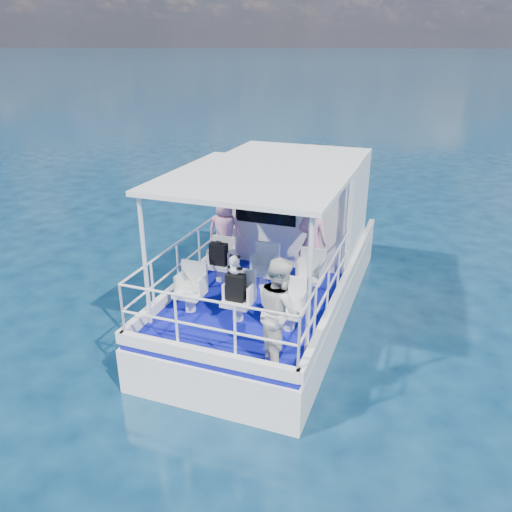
{
  "coord_description": "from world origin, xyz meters",
  "views": [
    {
      "loc": [
        2.83,
        -7.93,
        5.2
      ],
      "look_at": [
        0.07,
        -0.4,
        1.8
      ],
      "focal_mm": 35.0,
      "sensor_mm": 36.0,
      "label": 1
    }
  ],
  "objects": [
    {
      "name": "ground",
      "position": [
        0.0,
        0.0,
        0.0
      ],
      "size": [
        2000.0,
        2000.0,
        0.0
      ],
      "primitive_type": "plane",
      "color": "#071F37",
      "rests_on": "ground"
    },
    {
      "name": "hull",
      "position": [
        0.0,
        1.0,
        0.0
      ],
      "size": [
        3.0,
        7.0,
        1.6
      ],
      "primitive_type": "cube",
      "color": "white",
      "rests_on": "ground"
    },
    {
      "name": "deck",
      "position": [
        0.0,
        1.0,
        0.85
      ],
      "size": [
        2.9,
        6.9,
        0.1
      ],
      "primitive_type": "cube",
      "color": "#0A0C8D",
      "rests_on": "hull"
    },
    {
      "name": "cabin",
      "position": [
        0.0,
        2.3,
        2.0
      ],
      "size": [
        2.85,
        2.0,
        2.2
      ],
      "primitive_type": "cube",
      "color": "white",
      "rests_on": "deck"
    },
    {
      "name": "canopy",
      "position": [
        0.0,
        -0.2,
        3.14
      ],
      "size": [
        3.0,
        3.2,
        0.08
      ],
      "primitive_type": "cube",
      "color": "white",
      "rests_on": "cabin"
    },
    {
      "name": "canopy_posts",
      "position": [
        0.0,
        -0.25,
        2.0
      ],
      "size": [
        2.77,
        2.97,
        2.2
      ],
      "color": "white",
      "rests_on": "deck"
    },
    {
      "name": "railings",
      "position": [
        0.0,
        -0.58,
        1.4
      ],
      "size": [
        2.84,
        3.59,
        1.0
      ],
      "primitive_type": null,
      "color": "white",
      "rests_on": "deck"
    },
    {
      "name": "seat_port_fwd",
      "position": [
        -0.9,
        0.2,
        1.09
      ],
      "size": [
        0.48,
        0.46,
        0.38
      ],
      "primitive_type": "cube",
      "color": "silver",
      "rests_on": "deck"
    },
    {
      "name": "seat_center_fwd",
      "position": [
        0.0,
        0.2,
        1.09
      ],
      "size": [
        0.48,
        0.46,
        0.38
      ],
      "primitive_type": "cube",
      "color": "silver",
      "rests_on": "deck"
    },
    {
      "name": "seat_stbd_fwd",
      "position": [
        0.9,
        0.2,
        1.09
      ],
      "size": [
        0.48,
        0.46,
        0.38
      ],
      "primitive_type": "cube",
      "color": "silver",
      "rests_on": "deck"
    },
    {
      "name": "seat_port_aft",
      "position": [
        -0.9,
        -1.1,
        1.09
      ],
      "size": [
        0.48,
        0.46,
        0.38
      ],
      "primitive_type": "cube",
      "color": "silver",
      "rests_on": "deck"
    },
    {
      "name": "seat_center_aft",
      "position": [
        0.0,
        -1.1,
        1.09
      ],
      "size": [
        0.48,
        0.46,
        0.38
      ],
      "primitive_type": "cube",
      "color": "silver",
      "rests_on": "deck"
    },
    {
      "name": "seat_stbd_aft",
      "position": [
        0.9,
        -1.1,
        1.09
      ],
      "size": [
        0.48,
        0.46,
        0.38
      ],
      "primitive_type": "cube",
      "color": "silver",
      "rests_on": "deck"
    },
    {
      "name": "passenger_port_fwd",
      "position": [
        -1.11,
        0.94,
        1.64
      ],
      "size": [
        0.61,
        0.47,
        1.49
      ],
      "primitive_type": "imported",
      "rotation": [
        0.0,
        0.0,
        3.28
      ],
      "color": "pink",
      "rests_on": "deck"
    },
    {
      "name": "passenger_stbd_fwd",
      "position": [
        0.78,
        0.76,
        1.73
      ],
      "size": [
        0.67,
        0.5,
        1.66
      ],
      "primitive_type": "imported",
      "rotation": [
        0.0,
        0.0,
        2.96
      ],
      "color": "pink",
      "rests_on": "deck"
    },
    {
      "name": "passenger_stbd_aft",
      "position": [
        1.0,
        -1.97,
        1.71
      ],
      "size": [
        0.97,
        1.0,
        1.63
      ],
      "primitive_type": "imported",
      "rotation": [
        0.0,
        0.0,
        2.21
      ],
      "color": "silver",
      "rests_on": "deck"
    },
    {
      "name": "backpack_port",
      "position": [
        -0.89,
        0.12,
        1.49
      ],
      "size": [
        0.33,
        0.18,
        0.43
      ],
      "primitive_type": "cube",
      "color": "black",
      "rests_on": "seat_port_fwd"
    },
    {
      "name": "backpack_center",
      "position": [
        -0.02,
        -1.13,
        1.51
      ],
      "size": [
        0.31,
        0.17,
        0.47
      ],
      "primitive_type": "cube",
      "color": "black",
      "rests_on": "seat_center_aft"
    },
    {
      "name": "compact_camera",
      "position": [
        -0.89,
        0.11,
        1.74
      ],
      "size": [
        0.09,
        0.06,
        0.06
      ],
      "primitive_type": "cube",
      "color": "black",
      "rests_on": "backpack_port"
    },
    {
      "name": "panda",
      "position": [
        -0.04,
        -1.1,
        1.92
      ],
      "size": [
        0.22,
        0.18,
        0.34
      ],
      "primitive_type": null,
      "color": "white",
      "rests_on": "backpack_center"
    }
  ]
}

